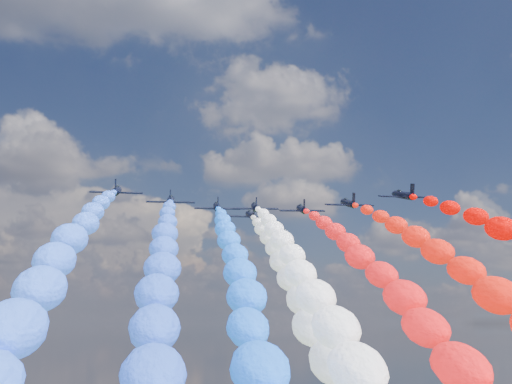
{
  "coord_description": "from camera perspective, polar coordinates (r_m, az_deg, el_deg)",
  "views": [
    {
      "loc": [
        -14.51,
        -125.04,
        86.49
      ],
      "look_at": [
        0.0,
        4.0,
        112.39
      ],
      "focal_mm": 46.46,
      "sensor_mm": 36.0,
      "label": 1
    }
  ],
  "objects": [
    {
      "name": "jet_0",
      "position": [
        123.79,
        -11.91,
        0.1
      ],
      "size": [
        10.07,
        13.43,
        5.82
      ],
      "primitive_type": null,
      "rotation": [
        0.25,
        0.0,
        0.05
      ],
      "color": "black"
    },
    {
      "name": "trail_0",
      "position": [
        63.99,
        -17.54,
        -8.84
      ],
      "size": [
        5.57,
        111.26,
        46.44
      ],
      "primitive_type": null,
      "color": "#3064FF"
    },
    {
      "name": "jet_1",
      "position": [
        131.67,
        -7.36,
        -0.73
      ],
      "size": [
        9.48,
        13.01,
        5.82
      ],
      "primitive_type": null,
      "rotation": [
        0.25,
        0.0,
        -0.0
      ],
      "color": "black"
    },
    {
      "name": "trail_1",
      "position": [
        71.47,
        -8.46,
        -9.43
      ],
      "size": [
        5.57,
        111.26,
        46.44
      ],
      "primitive_type": null,
      "color": "blue"
    },
    {
      "name": "jet_2",
      "position": [
        138.1,
        -3.37,
        -1.29
      ],
      "size": [
        9.7,
        13.17,
        5.82
      ],
      "primitive_type": null,
      "rotation": [
        0.25,
        0.0,
        -0.02
      ],
      "color": "black"
    },
    {
      "name": "trail_2",
      "position": [
        78.11,
        -1.22,
        -9.7
      ],
      "size": [
        5.57,
        111.26,
        46.44
      ],
      "primitive_type": null,
      "color": "#1762FB"
    },
    {
      "name": "jet_3",
      "position": [
        138.04,
        -0.06,
        -1.31
      ],
      "size": [
        10.28,
        13.58,
        5.82
      ],
      "primitive_type": null,
      "rotation": [
        0.25,
        0.0,
        -0.06
      ],
      "color": "black"
    },
    {
      "name": "trail_3",
      "position": [
        78.54,
        4.69,
        -9.67
      ],
      "size": [
        5.57,
        111.26,
        46.44
      ],
      "primitive_type": null,
      "color": "white"
    },
    {
      "name": "jet_4",
      "position": [
        148.33,
        -0.44,
        -2.01
      ],
      "size": [
        9.84,
        13.27,
        5.82
      ],
      "primitive_type": null,
      "rotation": [
        0.25,
        0.0,
        0.03
      ],
      "color": "black"
    },
    {
      "name": "trail_4",
      "position": [
        88.87,
        3.5,
        -9.87
      ],
      "size": [
        5.57,
        111.26,
        46.44
      ],
      "primitive_type": null,
      "color": "silver"
    },
    {
      "name": "jet_5",
      "position": [
        140.84,
        3.96,
        -1.48
      ],
      "size": [
        10.3,
        13.59,
        5.82
      ],
      "primitive_type": null,
      "rotation": [
        0.25,
        0.0,
        -0.06
      ],
      "color": "black"
    },
    {
      "name": "trail_5",
      "position": [
        82.39,
        11.51,
        -9.56
      ],
      "size": [
        5.57,
        111.26,
        46.44
      ],
      "primitive_type": null,
      "color": "red"
    },
    {
      "name": "jet_6",
      "position": [
        134.97,
        7.96,
        -0.97
      ],
      "size": [
        9.68,
        13.15,
        5.82
      ],
      "primitive_type": null,
      "rotation": [
        0.25,
        0.0,
        -0.02
      ],
      "color": "black"
    },
    {
      "name": "trail_6",
      "position": [
        78.02,
        19.08,
        -9.09
      ],
      "size": [
        5.57,
        111.26,
        46.44
      ],
      "primitive_type": null,
      "color": "red"
    },
    {
      "name": "jet_7",
      "position": [
        128.32,
        12.58,
        -0.27
      ],
      "size": [
        9.9,
        13.31,
        5.82
      ],
      "primitive_type": null,
      "rotation": [
        0.25,
        0.0,
        0.03
      ],
      "color": "black"
    }
  ]
}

